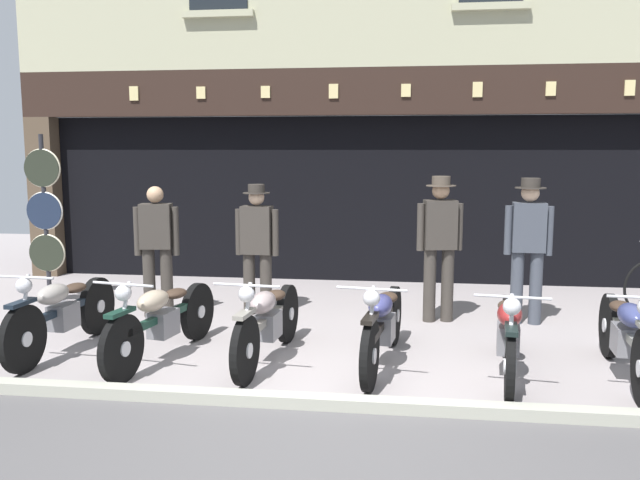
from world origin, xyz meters
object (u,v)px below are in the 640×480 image
(motorcycle_center_left, at_px, (268,320))
(motorcycle_right, at_px, (626,335))
(motorcycle_center_right, at_px, (508,333))
(salesman_right, at_px, (440,241))
(motorcycle_far_left, at_px, (62,312))
(motorcycle_left, at_px, (162,319))
(assistant_far_right, at_px, (528,243))
(salesman_left, at_px, (157,245))
(shopkeeper_center, at_px, (257,243))
(motorcycle_center, at_px, (383,324))
(advert_board_near, at_px, (462,175))
(advert_board_far, at_px, (528,175))
(tyre_sign_pole, at_px, (45,212))

(motorcycle_center_left, xyz_separation_m, motorcycle_right, (3.34, -0.08, 0.01))
(motorcycle_center_right, bearing_deg, salesman_right, -66.90)
(motorcycle_far_left, height_order, motorcycle_center_left, motorcycle_far_left)
(motorcycle_center_left, distance_m, salesman_right, 2.57)
(motorcycle_left, distance_m, motorcycle_center_left, 1.06)
(motorcycle_left, bearing_deg, motorcycle_right, -170.03)
(motorcycle_left, bearing_deg, motorcycle_center_left, -166.16)
(salesman_right, xyz_separation_m, assistant_far_right, (1.04, 0.03, -0.01))
(assistant_far_right, bearing_deg, salesman_left, 5.63)
(motorcycle_far_left, height_order, shopkeeper_center, shopkeeper_center)
(motorcycle_center, xyz_separation_m, assistant_far_right, (1.65, 1.79, 0.57))
(motorcycle_center_right, relative_size, shopkeeper_center, 1.18)
(motorcycle_center_left, relative_size, advert_board_near, 2.00)
(advert_board_far, bearing_deg, assistant_far_right, -99.05)
(motorcycle_far_left, distance_m, motorcycle_center_right, 4.47)
(motorcycle_far_left, distance_m, salesman_right, 4.33)
(motorcycle_center_right, distance_m, assistant_far_right, 2.08)
(shopkeeper_center, bearing_deg, salesman_left, 16.47)
(assistant_far_right, bearing_deg, motorcycle_center, 49.50)
(motorcycle_left, xyz_separation_m, advert_board_near, (3.24, 4.29, 1.27))
(salesman_left, xyz_separation_m, tyre_sign_pole, (-1.76, 0.50, 0.34))
(salesman_right, distance_m, advert_board_far, 2.90)
(salesman_left, bearing_deg, salesman_right, 176.55)
(motorcycle_center_right, xyz_separation_m, tyre_sign_pole, (-5.78, 2.17, 0.84))
(motorcycle_center_left, relative_size, shopkeeper_center, 1.20)
(shopkeeper_center, xyz_separation_m, assistant_far_right, (3.31, -0.02, 0.07))
(motorcycle_center_left, xyz_separation_m, salesman_left, (-1.73, 1.55, 0.49))
(motorcycle_left, distance_m, motorcycle_right, 4.40)
(motorcycle_center_right, relative_size, motorcycle_right, 0.98)
(advert_board_far, bearing_deg, shopkeeper_center, -147.14)
(motorcycle_left, height_order, motorcycle_center, same)
(motorcycle_left, distance_m, assistant_far_right, 4.32)
(motorcycle_center_left, xyz_separation_m, shopkeeper_center, (-0.52, 1.84, 0.50))
(motorcycle_center, relative_size, motorcycle_right, 1.03)
(motorcycle_center, distance_m, salesman_right, 1.95)
(motorcycle_center_left, height_order, motorcycle_center, same)
(motorcycle_far_left, relative_size, motorcycle_center_right, 1.01)
(motorcycle_left, distance_m, motorcycle_center, 2.20)
(motorcycle_far_left, bearing_deg, motorcycle_right, -177.43)
(salesman_right, bearing_deg, motorcycle_center_left, 34.59)
(motorcycle_center, xyz_separation_m, advert_board_far, (2.04, 4.19, 1.28))
(motorcycle_center, bearing_deg, motorcycle_center_left, 8.75)
(motorcycle_right, distance_m, tyre_sign_pole, 7.20)
(motorcycle_left, distance_m, advert_board_near, 5.52)
(motorcycle_center_left, bearing_deg, motorcycle_center, -172.66)
(motorcycle_center, height_order, advert_board_far, advert_board_far)
(motorcycle_far_left, distance_m, motorcycle_center_left, 2.17)
(motorcycle_far_left, height_order, advert_board_far, advert_board_far)
(motorcycle_far_left, xyz_separation_m, advert_board_near, (4.35, 4.20, 1.26))
(salesman_left, xyz_separation_m, salesman_right, (3.47, 0.24, 0.09))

